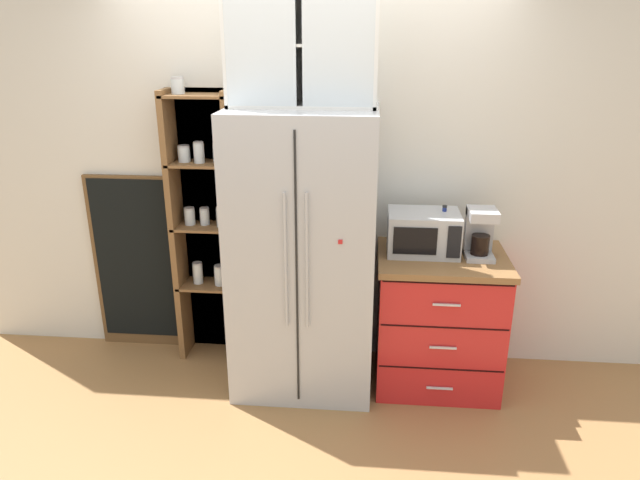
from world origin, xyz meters
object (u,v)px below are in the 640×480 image
(coffee_maker, at_px, (480,232))
(chalkboard_menu, at_px, (135,263))
(mug_red, at_px, (443,244))
(bottle_cobalt, at_px, (443,231))
(microwave, at_px, (423,232))
(refrigerator, at_px, (304,253))

(coffee_maker, bearing_deg, chalkboard_menu, 173.17)
(mug_red, relative_size, bottle_cobalt, 0.41)
(microwave, bearing_deg, bottle_cobalt, 17.41)
(coffee_maker, bearing_deg, bottle_cobalt, 159.16)
(refrigerator, relative_size, coffee_maker, 5.79)
(refrigerator, xyz_separation_m, chalkboard_menu, (-1.26, 0.33, -0.25))
(bottle_cobalt, bearing_deg, chalkboard_menu, 174.66)
(refrigerator, distance_m, microwave, 0.75)
(microwave, bearing_deg, coffee_maker, -7.06)
(refrigerator, height_order, chalkboard_menu, refrigerator)
(coffee_maker, height_order, bottle_cobalt, coffee_maker)
(microwave, height_order, coffee_maker, coffee_maker)
(microwave, xyz_separation_m, chalkboard_menu, (-1.99, 0.24, -0.38))
(chalkboard_menu, bearing_deg, coffee_maker, -6.83)
(refrigerator, distance_m, chalkboard_menu, 1.32)
(microwave, xyz_separation_m, coffee_maker, (0.34, -0.04, 0.03))
(mug_red, distance_m, bottle_cobalt, 0.09)
(mug_red, bearing_deg, microwave, -174.11)
(bottle_cobalt, distance_m, chalkboard_menu, 2.16)
(refrigerator, xyz_separation_m, mug_red, (0.86, 0.11, 0.05))
(microwave, bearing_deg, chalkboard_menu, 173.20)
(coffee_maker, xyz_separation_m, chalkboard_menu, (-2.33, 0.28, -0.40))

